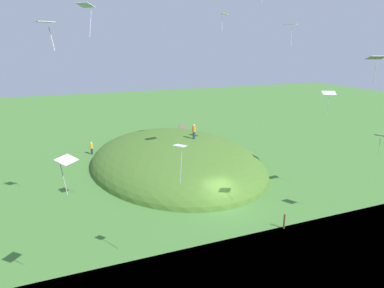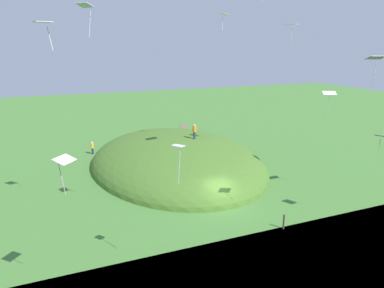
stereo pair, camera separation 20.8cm
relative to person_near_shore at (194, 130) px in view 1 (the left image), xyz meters
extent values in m
plane|color=#437631|center=(-10.52, 1.76, -4.18)|extent=(160.00, 160.00, 0.00)
ellipsoid|color=#436B26|center=(1.23, 1.77, -4.18)|extent=(25.44, 18.85, 6.43)
cube|color=brown|center=(15.17, -4.79, -4.16)|extent=(11.49, 4.22, 0.04)
cube|color=navy|center=(0.00, 0.00, -0.64)|extent=(0.20, 0.27, 0.80)
cylinder|color=orange|center=(0.00, 0.00, 0.07)|extent=(0.54, 0.54, 0.63)
sphere|color=beige|center=(0.00, 0.00, 0.51)|extent=(0.24, 0.24, 0.24)
cube|color=navy|center=(8.93, 10.13, -3.80)|extent=(0.20, 0.24, 0.77)
cylinder|color=gold|center=(8.93, 10.13, -3.11)|extent=(0.53, 0.53, 0.61)
sphere|color=beige|center=(8.93, 10.13, -2.69)|extent=(0.23, 0.23, 0.23)
cube|color=silver|center=(-19.39, -3.55, 8.28)|extent=(0.97, 1.20, 0.23)
cylinder|color=silver|center=(-19.49, -3.50, 7.39)|extent=(0.10, 0.09, 1.26)
cube|color=white|center=(-17.67, -7.13, 2.77)|extent=(1.21, 1.05, 0.26)
cylinder|color=white|center=(-17.43, -7.32, 1.94)|extent=(0.13, 0.18, 1.16)
cube|color=white|center=(-2.08, -2.37, 11.94)|extent=(0.96, 0.74, 0.18)
cylinder|color=white|center=(-2.01, -2.16, 11.06)|extent=(0.09, 0.07, 1.33)
cube|color=silver|center=(-9.98, -9.16, 4.80)|extent=(1.28, 1.42, 0.28)
cylinder|color=silver|center=(-10.06, -9.11, 3.56)|extent=(0.23, 0.26, 1.87)
cube|color=#F5DBD3|center=(-18.74, 14.17, 3.93)|extent=(1.16, 1.13, 0.25)
cylinder|color=#F5DBD3|center=(-18.47, 14.36, 2.88)|extent=(0.15, 0.21, 1.60)
cube|color=silver|center=(-18.46, 8.54, 3.92)|extent=(0.79, 0.75, 0.05)
cylinder|color=silver|center=(-18.62, 8.56, 2.80)|extent=(0.07, 0.16, 1.92)
cube|color=white|center=(-17.30, 14.46, 9.97)|extent=(0.77, 0.90, 0.04)
cylinder|color=white|center=(-17.01, 14.22, 9.25)|extent=(0.13, 0.19, 1.06)
cube|color=white|center=(-10.64, 11.88, 11.41)|extent=(1.22, 1.16, 0.27)
cylinder|color=white|center=(-10.42, 11.62, 10.31)|extent=(0.16, 0.27, 1.68)
cube|color=white|center=(-7.80, -6.05, 10.78)|extent=(1.33, 1.24, 0.05)
cylinder|color=white|center=(-7.85, -6.17, 9.71)|extent=(0.09, 0.23, 1.60)
cylinder|color=brown|center=(-15.78, -0.65, -3.60)|extent=(0.14, 0.14, 1.16)
camera|label=1|loc=(-35.12, 14.74, 8.95)|focal=33.17mm
camera|label=2|loc=(-35.19, 14.55, 8.95)|focal=33.17mm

